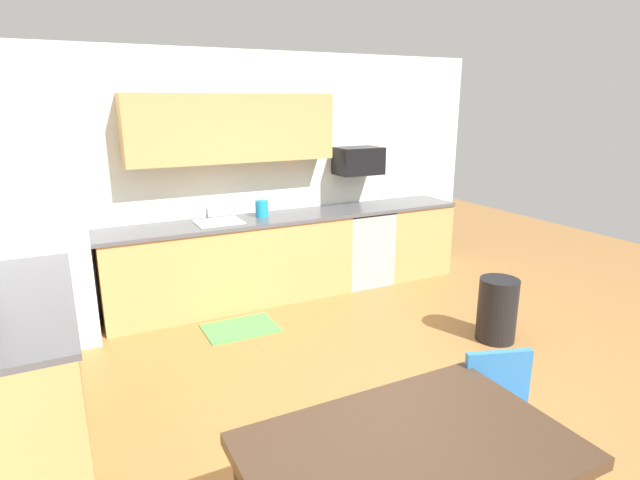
% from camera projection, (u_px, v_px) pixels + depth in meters
% --- Properties ---
extents(ground_plane, '(12.00, 12.00, 0.00)m').
position_uv_depth(ground_plane, '(380.00, 398.00, 3.92)').
color(ground_plane, '#9E6B38').
extents(wall_back, '(5.80, 0.10, 2.70)m').
position_uv_depth(wall_back, '(254.00, 176.00, 5.84)').
color(wall_back, silver).
rests_on(wall_back, ground).
extents(cabinet_run_back, '(2.68, 0.60, 0.90)m').
position_uv_depth(cabinet_run_back, '(232.00, 265.00, 5.59)').
color(cabinet_run_back, tan).
rests_on(cabinet_run_back, ground).
extents(cabinet_run_back_right, '(0.87, 0.60, 0.90)m').
position_uv_depth(cabinet_run_back_right, '(410.00, 239.00, 6.64)').
color(cabinet_run_back_right, tan).
rests_on(cabinet_run_back_right, ground).
extents(cabinet_run_left, '(0.60, 2.00, 0.90)m').
position_uv_depth(cabinet_run_left, '(30.00, 367.00, 3.48)').
color(cabinet_run_left, tan).
rests_on(cabinet_run_left, ground).
extents(countertop_back, '(4.80, 0.64, 0.04)m').
position_uv_depth(countertop_back, '(266.00, 219.00, 5.65)').
color(countertop_back, '#4C4C51').
rests_on(countertop_back, cabinet_run_back).
extents(countertop_left, '(0.64, 2.00, 0.04)m').
position_uv_depth(countertop_left, '(20.00, 302.00, 3.35)').
color(countertop_left, '#4C4C51').
rests_on(countertop_left, cabinet_run_left).
extents(upper_cabinets_back, '(2.20, 0.34, 0.70)m').
position_uv_depth(upper_cabinets_back, '(232.00, 128.00, 5.37)').
color(upper_cabinets_back, tan).
extents(refrigerator, '(0.76, 0.70, 1.89)m').
position_uv_depth(refrigerator, '(42.00, 243.00, 4.62)').
color(refrigerator, white).
rests_on(refrigerator, ground).
extents(oven_range, '(0.60, 0.60, 0.91)m').
position_uv_depth(oven_range, '(361.00, 246.00, 6.31)').
color(oven_range, '#999BA0').
rests_on(oven_range, ground).
extents(microwave, '(0.54, 0.36, 0.32)m').
position_uv_depth(microwave, '(358.00, 161.00, 6.13)').
color(microwave, black).
extents(sink_basin, '(0.48, 0.40, 0.14)m').
position_uv_depth(sink_basin, '(219.00, 228.00, 5.43)').
color(sink_basin, '#A5A8AD').
rests_on(sink_basin, countertop_back).
extents(sink_faucet, '(0.02, 0.02, 0.24)m').
position_uv_depth(sink_faucet, '(213.00, 210.00, 5.54)').
color(sink_faucet, '#B2B5BA').
rests_on(sink_faucet, countertop_back).
extents(dining_table, '(1.40, 0.90, 0.77)m').
position_uv_depth(dining_table, '(410.00, 458.00, 2.21)').
color(dining_table, '#422D1E').
rests_on(dining_table, ground).
extents(chair_near_table, '(0.51, 0.51, 0.85)m').
position_uv_depth(chair_near_table, '(504.00, 418.00, 2.83)').
color(chair_near_table, '#2D72B7').
rests_on(chair_near_table, ground).
extents(trash_bin, '(0.36, 0.36, 0.60)m').
position_uv_depth(trash_bin, '(497.00, 310.00, 4.79)').
color(trash_bin, black).
rests_on(trash_bin, ground).
extents(floor_mat, '(0.70, 0.50, 0.01)m').
position_uv_depth(floor_mat, '(241.00, 328.00, 5.09)').
color(floor_mat, '#4CA54C').
rests_on(floor_mat, ground).
extents(kettle, '(0.14, 0.14, 0.20)m').
position_uv_depth(kettle, '(262.00, 210.00, 5.65)').
color(kettle, '#198CBF').
rests_on(kettle, countertop_back).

